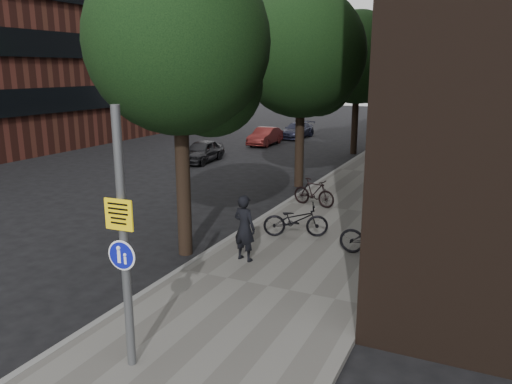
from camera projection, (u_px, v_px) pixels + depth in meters
The scene contains 15 objects.
ground at pixel (170, 369), 7.98m from camera, with size 120.00×120.00×0.00m, color black.
sidewalk at pixel (348, 211), 16.67m from camera, with size 4.50×60.00×0.12m, color #63615B.
curb_edge at pixel (285, 204), 17.59m from camera, with size 0.15×60.00×0.13m, color slate.
street_tree_near at pixel (184, 51), 11.88m from camera, with size 4.40×4.40×7.50m.
street_tree_mid at pixel (304, 58), 19.36m from camera, with size 5.00×5.00×7.80m.
street_tree_far at pixel (360, 61), 27.28m from camera, with size 5.00×5.00×7.80m.
signpost at pixel (124, 241), 7.45m from camera, with size 0.47×0.14×4.08m.
pedestrian at pixel (244, 228), 12.07m from camera, with size 0.60×0.39×1.64m, color black.
parked_bike_facade_near at pixel (377, 237), 12.38m from camera, with size 0.66×1.88×0.99m, color black.
parked_bike_facade_far at pixel (396, 193), 16.70m from camera, with size 0.49×1.73×1.04m, color black.
parked_bike_curb_near at pixel (296, 220), 13.89m from camera, with size 0.63×1.80×0.95m, color black.
parked_bike_curb_far at pixel (314, 192), 17.00m from camera, with size 0.45×1.58×0.95m, color black.
parked_car_near at pixel (202, 151), 25.72m from camera, with size 1.33×3.31×1.13m, color black.
parked_car_mid at pixel (265, 136), 31.51m from camera, with size 1.17×3.36×1.11m, color maroon.
parked_car_far at pixel (297, 130), 34.79m from camera, with size 1.49×3.68×1.07m, color #1A1C2F.
Camera 1 is at (4.23, -5.83, 4.67)m, focal length 35.00 mm.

